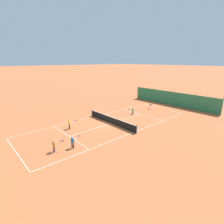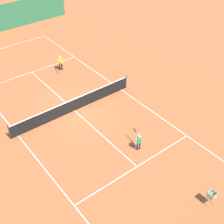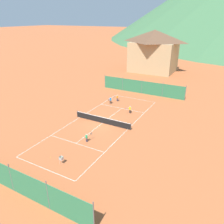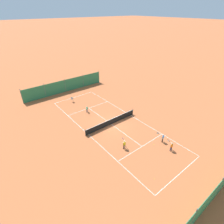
{
  "view_description": "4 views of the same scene",
  "coord_description": "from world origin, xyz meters",
  "px_view_note": "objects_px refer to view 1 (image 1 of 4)",
  "views": [
    {
      "loc": [
        -17.0,
        14.82,
        8.32
      ],
      "look_at": [
        0.97,
        -0.99,
        1.24
      ],
      "focal_mm": 28.0,
      "sensor_mm": 36.0,
      "label": 1
    },
    {
      "loc": [
        -8.25,
        -14.73,
        13.02
      ],
      "look_at": [
        1.4,
        -2.36,
        0.66
      ],
      "focal_mm": 50.0,
      "sensor_mm": 36.0,
      "label": 2
    },
    {
      "loc": [
        15.01,
        -24.58,
        14.37
      ],
      "look_at": [
        0.49,
        2.04,
        1.09
      ],
      "focal_mm": 35.0,
      "sensor_mm": 36.0,
      "label": 3
    },
    {
      "loc": [
        13.63,
        17.27,
        15.38
      ],
      "look_at": [
        -1.06,
        -1.13,
        1.25
      ],
      "focal_mm": 28.0,
      "sensor_mm": 36.0,
      "label": 4
    }
  ],
  "objects_px": {
    "player_far_baseline": "(54,145)",
    "tennis_ball_by_net_left": "(177,119)",
    "tennis_ball_alley_left": "(97,123)",
    "tennis_ball_by_net_right": "(158,111)",
    "tennis_ball_near_corner": "(88,130)",
    "ball_hopper": "(151,105)",
    "player_near_service": "(69,123)",
    "player_near_baseline": "(73,141)",
    "tennis_ball_mid_court": "(69,142)",
    "tennis_net": "(111,120)",
    "player_far_service": "(132,110)",
    "tennis_ball_alley_right": "(23,139)"
  },
  "relations": [
    {
      "from": "player_far_service",
      "to": "player_far_baseline",
      "type": "bearing_deg",
      "value": 102.57
    },
    {
      "from": "tennis_net",
      "to": "ball_hopper",
      "type": "relative_size",
      "value": 10.31
    },
    {
      "from": "tennis_ball_alley_left",
      "to": "tennis_ball_by_net_right",
      "type": "distance_m",
      "value": 11.74
    },
    {
      "from": "player_far_baseline",
      "to": "tennis_ball_by_net_left",
      "type": "height_order",
      "value": "player_far_baseline"
    },
    {
      "from": "tennis_ball_near_corner",
      "to": "player_far_service",
      "type": "bearing_deg",
      "value": -84.8
    },
    {
      "from": "player_far_baseline",
      "to": "tennis_ball_alley_left",
      "type": "xyz_separation_m",
      "value": [
        3.69,
        -7.67,
        -0.69
      ]
    },
    {
      "from": "ball_hopper",
      "to": "tennis_ball_by_net_left",
      "type": "bearing_deg",
      "value": 164.25
    },
    {
      "from": "tennis_ball_by_net_right",
      "to": "tennis_net",
      "type": "bearing_deg",
      "value": 86.36
    },
    {
      "from": "player_near_service",
      "to": "tennis_ball_by_net_right",
      "type": "distance_m",
      "value": 15.58
    },
    {
      "from": "tennis_net",
      "to": "tennis_ball_by_net_right",
      "type": "bearing_deg",
      "value": -93.64
    },
    {
      "from": "tennis_ball_alley_left",
      "to": "tennis_ball_near_corner",
      "type": "bearing_deg",
      "value": 120.19
    },
    {
      "from": "tennis_net",
      "to": "tennis_ball_mid_court",
      "type": "xyz_separation_m",
      "value": [
        -1.4,
        7.14,
        -0.47
      ]
    },
    {
      "from": "player_far_service",
      "to": "tennis_ball_alley_right",
      "type": "relative_size",
      "value": 16.84
    },
    {
      "from": "player_near_baseline",
      "to": "tennis_ball_by_net_right",
      "type": "distance_m",
      "value": 17.68
    },
    {
      "from": "tennis_ball_by_net_right",
      "to": "tennis_ball_by_net_left",
      "type": "bearing_deg",
      "value": 161.33
    },
    {
      "from": "tennis_net",
      "to": "player_far_baseline",
      "type": "xyz_separation_m",
      "value": [
        -2.25,
        9.09,
        0.22
      ]
    },
    {
      "from": "player_far_baseline",
      "to": "player_near_baseline",
      "type": "bearing_deg",
      "value": -106.58
    },
    {
      "from": "player_far_baseline",
      "to": "tennis_ball_alley_left",
      "type": "bearing_deg",
      "value": -64.29
    },
    {
      "from": "tennis_ball_by_net_right",
      "to": "tennis_ball_alley_right",
      "type": "bearing_deg",
      "value": 80.94
    },
    {
      "from": "tennis_ball_alley_left",
      "to": "tennis_ball_alley_right",
      "type": "distance_m",
      "value": 9.27
    },
    {
      "from": "tennis_ball_by_net_left",
      "to": "tennis_ball_alley_right",
      "type": "relative_size",
      "value": 1.0
    },
    {
      "from": "tennis_ball_mid_court",
      "to": "player_far_service",
      "type": "bearing_deg",
      "value": -79.24
    },
    {
      "from": "player_near_service",
      "to": "tennis_ball_near_corner",
      "type": "distance_m",
      "value": 2.55
    },
    {
      "from": "tennis_ball_mid_court",
      "to": "tennis_ball_near_corner",
      "type": "bearing_deg",
      "value": -66.02
    },
    {
      "from": "player_near_service",
      "to": "tennis_ball_near_corner",
      "type": "relative_size",
      "value": 19.03
    },
    {
      "from": "tennis_ball_near_corner",
      "to": "tennis_net",
      "type": "bearing_deg",
      "value": -92.48
    },
    {
      "from": "player_near_baseline",
      "to": "tennis_ball_alley_right",
      "type": "height_order",
      "value": "player_near_baseline"
    },
    {
      "from": "tennis_ball_alley_left",
      "to": "tennis_ball_alley_right",
      "type": "height_order",
      "value": "same"
    },
    {
      "from": "tennis_net",
      "to": "player_near_service",
      "type": "bearing_deg",
      "value": 68.54
    },
    {
      "from": "tennis_ball_near_corner",
      "to": "tennis_ball_alley_right",
      "type": "relative_size",
      "value": 1.0
    },
    {
      "from": "tennis_ball_alley_right",
      "to": "tennis_ball_mid_court",
      "type": "bearing_deg",
      "value": -139.48
    },
    {
      "from": "player_near_service",
      "to": "player_near_baseline",
      "type": "relative_size",
      "value": 1.0
    },
    {
      "from": "tennis_ball_alley_right",
      "to": "player_far_service",
      "type": "bearing_deg",
      "value": -96.02
    },
    {
      "from": "tennis_ball_alley_left",
      "to": "tennis_ball_alley_right",
      "type": "relative_size",
      "value": 1.0
    },
    {
      "from": "player_near_service",
      "to": "tennis_ball_near_corner",
      "type": "height_order",
      "value": "player_near_service"
    },
    {
      "from": "player_far_service",
      "to": "ball_hopper",
      "type": "distance_m",
      "value": 5.03
    },
    {
      "from": "player_near_baseline",
      "to": "player_far_baseline",
      "type": "bearing_deg",
      "value": 73.42
    },
    {
      "from": "player_far_baseline",
      "to": "player_near_baseline",
      "type": "xyz_separation_m",
      "value": [
        -0.5,
        -1.69,
        0.01
      ]
    },
    {
      "from": "ball_hopper",
      "to": "tennis_ball_alley_right",
      "type": "bearing_deg",
      "value": 85.97
    },
    {
      "from": "player_near_service",
      "to": "ball_hopper",
      "type": "relative_size",
      "value": 1.41
    },
    {
      "from": "tennis_ball_alley_left",
      "to": "ball_hopper",
      "type": "distance_m",
      "value": 11.84
    },
    {
      "from": "player_near_service",
      "to": "player_near_baseline",
      "type": "xyz_separation_m",
      "value": [
        -4.8,
        2.21,
        0.0
      ]
    },
    {
      "from": "tennis_ball_by_net_right",
      "to": "ball_hopper",
      "type": "bearing_deg",
      "value": -8.4
    },
    {
      "from": "player_near_baseline",
      "to": "tennis_ball_by_net_right",
      "type": "height_order",
      "value": "player_near_baseline"
    },
    {
      "from": "player_far_baseline",
      "to": "ball_hopper",
      "type": "relative_size",
      "value": 1.39
    },
    {
      "from": "tennis_ball_alley_left",
      "to": "tennis_ball_by_net_left",
      "type": "distance_m",
      "value": 11.97
    },
    {
      "from": "ball_hopper",
      "to": "tennis_ball_alley_left",
      "type": "bearing_deg",
      "value": 88.73
    },
    {
      "from": "tennis_ball_mid_court",
      "to": "tennis_ball_by_net_left",
      "type": "height_order",
      "value": "same"
    },
    {
      "from": "tennis_ball_near_corner",
      "to": "tennis_ball_by_net_left",
      "type": "distance_m",
      "value": 13.33
    },
    {
      "from": "tennis_ball_by_net_left",
      "to": "tennis_ball_alley_right",
      "type": "bearing_deg",
      "value": 68.24
    }
  ]
}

